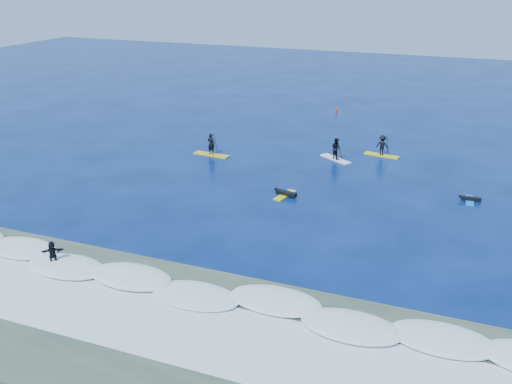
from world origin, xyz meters
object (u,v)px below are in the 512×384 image
at_px(sup_paddler_left, 211,147).
at_px(wave_surfer, 53,254).
at_px(sup_paddler_right, 382,147).
at_px(prone_paddler_far, 470,199).
at_px(sup_paddler_center, 336,150).
at_px(prone_paddler_near, 285,194).
at_px(marker_buoy, 336,110).

bearing_deg(sup_paddler_left, wave_surfer, -83.46).
bearing_deg(wave_surfer, sup_paddler_right, 26.06).
bearing_deg(prone_paddler_far, sup_paddler_center, 60.00).
bearing_deg(wave_surfer, prone_paddler_far, 4.09).
bearing_deg(prone_paddler_near, sup_paddler_left, 66.67).
xyz_separation_m(sup_paddler_right, prone_paddler_far, (7.73, -8.21, -0.71)).
bearing_deg(sup_paddler_center, sup_paddler_left, -130.59).
bearing_deg(sup_paddler_right, wave_surfer, -107.22).
relative_size(sup_paddler_center, prone_paddler_far, 1.56).
distance_m(sup_paddler_right, prone_paddler_far, 11.30).
bearing_deg(prone_paddler_far, sup_paddler_right, 40.08).
bearing_deg(prone_paddler_far, wave_surfer, 127.95).
xyz_separation_m(sup_paddler_left, sup_paddler_right, (14.17, 5.36, 0.12)).
bearing_deg(wave_surfer, sup_paddler_center, 30.50).
height_order(sup_paddler_center, wave_surfer, sup_paddler_center).
bearing_deg(sup_paddler_center, marker_buoy, 138.14).
xyz_separation_m(sup_paddler_right, marker_buoy, (-7.63, 14.05, -0.56)).
distance_m(sup_paddler_left, sup_paddler_center, 10.98).
relative_size(prone_paddler_near, wave_surfer, 1.26).
bearing_deg(sup_paddler_center, prone_paddler_far, 7.55).
bearing_deg(wave_surfer, sup_paddler_left, 54.37).
xyz_separation_m(sup_paddler_right, prone_paddler_near, (-4.95, -12.09, -0.69)).
bearing_deg(marker_buoy, wave_surfer, -98.34).
bearing_deg(marker_buoy, sup_paddler_right, -61.51).
relative_size(sup_paddler_right, prone_paddler_near, 1.33).
relative_size(sup_paddler_left, sup_paddler_right, 1.06).
bearing_deg(sup_paddler_center, prone_paddler_near, -63.92).
distance_m(sup_paddler_left, prone_paddler_far, 22.09).
bearing_deg(prone_paddler_near, wave_surfer, 162.41).
distance_m(prone_paddler_near, marker_buoy, 26.28).
height_order(prone_paddler_far, wave_surfer, wave_surfer).
bearing_deg(marker_buoy, sup_paddler_center, -76.21).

